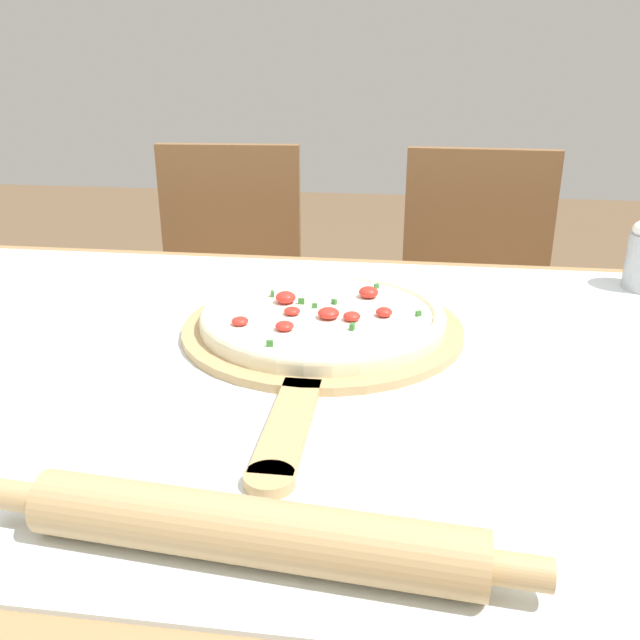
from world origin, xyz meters
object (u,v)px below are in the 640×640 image
object	(u,v)px
chair_right	(473,303)
pizza	(323,316)
chair_left	(228,292)
pizza_peel	(321,333)
rolling_pin	(252,531)

from	to	relation	value
chair_right	pizza	bearing A→B (deg)	-108.60
pizza	chair_left	size ratio (longest dim) A/B	0.39
pizza	chair_right	world-z (taller)	chair_right
pizza_peel	rolling_pin	xyz separation A→B (m)	(0.01, -0.46, 0.02)
pizza_peel	rolling_pin	world-z (taller)	rolling_pin
rolling_pin	chair_left	world-z (taller)	chair_left
pizza	rolling_pin	bearing A→B (deg)	-89.14
chair_right	rolling_pin	bearing A→B (deg)	-100.78
pizza_peel	pizza	distance (m)	0.03
pizza	chair_left	bearing A→B (deg)	115.05
chair_left	chair_right	xyz separation A→B (m)	(0.65, 0.00, 0.00)
pizza_peel	chair_left	size ratio (longest dim) A/B	0.67
pizza	chair_right	size ratio (longest dim) A/B	0.39
rolling_pin	chair_left	xyz separation A→B (m)	(-0.37, 1.25, -0.25)
pizza_peel	chair_left	distance (m)	0.90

